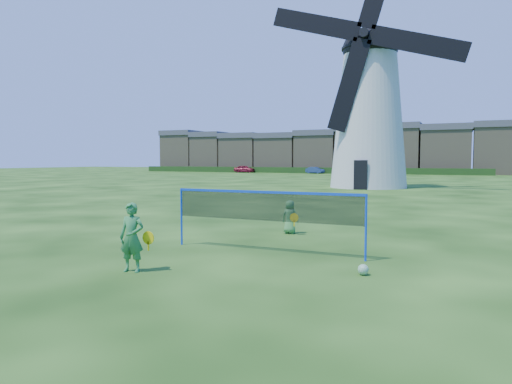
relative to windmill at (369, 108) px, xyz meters
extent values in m
plane|color=black|center=(2.36, -28.83, -6.58)|extent=(220.00, 220.00, 0.00)
ellipsoid|color=black|center=(0.00, 0.02, 4.87)|extent=(4.49, 4.49, 3.37)
cylinder|color=black|center=(0.00, 0.02, 4.87)|extent=(4.66, 4.66, 0.19)
cube|color=black|center=(0.00, -3.05, -5.43)|extent=(1.04, 0.12, 2.29)
cube|color=black|center=(0.00, -2.41, -1.38)|extent=(0.73, 0.12, 0.94)
cube|color=black|center=(0.00, -1.91, 1.95)|extent=(0.62, 0.12, 0.83)
cylinder|color=black|center=(0.00, -2.16, 5.49)|extent=(0.73, 1.25, 0.73)
cylinder|color=black|center=(0.00, 2.62, 5.80)|extent=(2.29, 0.12, 2.29)
cylinder|color=black|center=(0.00, 2.10, 5.80)|extent=(0.15, 1.87, 0.15)
cube|color=black|center=(-3.89, -2.42, 6.63)|extent=(7.40, 0.10, 3.45)
cube|color=black|center=(-1.14, -2.42, 1.60)|extent=(3.45, 0.10, 7.40)
cube|color=black|center=(3.89, -2.42, 4.35)|extent=(7.40, 0.10, 3.45)
cylinder|color=blue|center=(0.40, -28.51, -5.80)|extent=(0.05, 0.05, 1.55)
cylinder|color=blue|center=(5.40, -28.51, -5.80)|extent=(0.05, 0.05, 1.55)
cube|color=black|center=(2.90, -28.51, -5.43)|extent=(5.00, 0.02, 0.70)
cube|color=blue|center=(2.90, -28.51, -5.06)|extent=(5.00, 0.02, 0.06)
imported|color=#348343|center=(1.18, -31.52, -5.86)|extent=(0.59, 0.44, 1.44)
cylinder|color=yellow|center=(1.46, -31.34, -5.87)|extent=(0.28, 0.02, 0.28)
cube|color=yellow|center=(1.46, -31.34, -6.04)|extent=(0.03, 0.02, 0.20)
imported|color=#4B9849|center=(2.44, -25.47, -6.05)|extent=(0.53, 0.35, 1.06)
cylinder|color=yellow|center=(2.66, -25.69, -6.04)|extent=(0.28, 0.02, 0.28)
cube|color=yellow|center=(2.66, -25.69, -6.21)|extent=(0.03, 0.02, 0.20)
sphere|color=green|center=(5.62, -29.82, -6.47)|extent=(0.22, 0.22, 0.22)
cube|color=gray|center=(-46.24, 43.17, -2.97)|extent=(6.81, 8.00, 7.22)
cube|color=#4C4C54|center=(-46.24, 43.17, 1.14)|extent=(7.11, 8.40, 1.00)
cube|color=gray|center=(-39.43, 43.17, -3.20)|extent=(6.20, 8.00, 6.76)
cube|color=#4C4C54|center=(-39.43, 43.17, 0.69)|extent=(6.50, 8.40, 1.00)
cube|color=gray|center=(-32.44, 43.17, -3.38)|extent=(7.18, 8.00, 6.39)
cube|color=#4C4C54|center=(-32.44, 43.17, 0.31)|extent=(7.48, 8.40, 1.00)
cube|color=gray|center=(-24.81, 43.17, -3.46)|extent=(7.49, 8.00, 6.24)
cube|color=#4C4C54|center=(-24.81, 43.17, 0.16)|extent=(7.79, 8.40, 1.00)
cube|color=gray|center=(-17.16, 43.17, -3.30)|extent=(7.19, 8.00, 6.55)
cube|color=#4C4C54|center=(-17.16, 43.17, 0.47)|extent=(7.49, 8.40, 1.00)
cube|color=gray|center=(-10.16, 43.17, -3.01)|extent=(6.21, 8.00, 7.14)
cube|color=#4C4C54|center=(-10.16, 43.17, 1.06)|extent=(6.51, 8.40, 1.00)
cube|color=gray|center=(-3.18, 43.17, -2.89)|extent=(7.15, 8.00, 7.37)
cube|color=#4C4C54|center=(-3.18, 43.17, 1.30)|extent=(7.45, 8.40, 1.00)
cube|color=gray|center=(4.41, 43.17, -3.09)|extent=(7.43, 8.00, 6.98)
cube|color=#4C4C54|center=(4.41, 43.17, 0.90)|extent=(7.73, 8.40, 1.00)
cube|color=gray|center=(11.87, 43.17, -2.97)|extent=(6.88, 8.00, 7.21)
cube|color=#4C4C54|center=(11.87, 43.17, 1.13)|extent=(7.18, 8.40, 1.00)
cube|color=#193814|center=(-19.64, 37.17, -6.08)|extent=(62.00, 0.80, 1.00)
imported|color=maroon|center=(-29.06, 36.39, -5.93)|extent=(3.91, 1.80, 1.30)
imported|color=navy|center=(-15.78, 36.25, -6.03)|extent=(3.51, 2.22, 1.09)
camera|label=1|loc=(7.46, -39.13, -4.25)|focal=32.56mm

